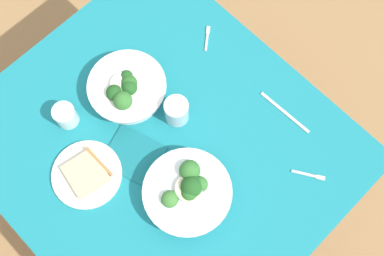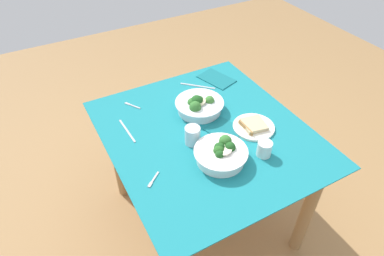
# 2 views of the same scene
# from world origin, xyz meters

# --- Properties ---
(ground_plane) EXTENTS (6.00, 6.00, 0.00)m
(ground_plane) POSITION_xyz_m (0.00, 0.00, 0.00)
(ground_plane) COLOR #9E7547
(dining_table) EXTENTS (1.11, 0.99, 0.74)m
(dining_table) POSITION_xyz_m (0.00, 0.00, 0.61)
(dining_table) COLOR #197A84
(dining_table) RESTS_ON ground_plane
(broccoli_bowl_far) EXTENTS (0.27, 0.27, 0.10)m
(broccoli_bowl_far) POSITION_xyz_m (-0.17, 0.05, 0.78)
(broccoli_bowl_far) COLOR white
(broccoli_bowl_far) RESTS_ON dining_table
(broccoli_bowl_near) EXTENTS (0.25, 0.25, 0.10)m
(broccoli_bowl_near) POSITION_xyz_m (0.20, -0.04, 0.78)
(broccoli_bowl_near) COLOR white
(broccoli_bowl_near) RESTS_ON dining_table
(bread_side_plate) EXTENTS (0.22, 0.22, 0.03)m
(bread_side_plate) POSITION_xyz_m (0.09, 0.23, 0.75)
(bread_side_plate) COLOR silver
(bread_side_plate) RESTS_ON dining_table
(water_glass_center) EXTENTS (0.08, 0.08, 0.09)m
(water_glass_center) POSITION_xyz_m (0.03, -0.10, 0.79)
(water_glass_center) COLOR silver
(water_glass_center) RESTS_ON dining_table
(water_glass_side) EXTENTS (0.07, 0.07, 0.08)m
(water_glass_side) POSITION_xyz_m (0.27, 0.16, 0.78)
(water_glass_side) COLOR silver
(water_glass_side) RESTS_ON dining_table
(fork_by_far_bowl) EXTENTS (0.09, 0.06, 0.00)m
(fork_by_far_bowl) POSITION_xyz_m (-0.40, -0.26, 0.74)
(fork_by_far_bowl) COLOR #B7B7BC
(fork_by_far_bowl) RESTS_ON dining_table
(fork_by_near_bowl) EXTENTS (0.07, 0.08, 0.00)m
(fork_by_near_bowl) POSITION_xyz_m (0.17, -0.37, 0.74)
(fork_by_near_bowl) COLOR #B7B7BC
(fork_by_near_bowl) RESTS_ON dining_table
(table_knife_left) EXTENTS (0.16, 0.16, 0.00)m
(table_knife_left) POSITION_xyz_m (-0.39, 0.17, 0.74)
(table_knife_left) COLOR #B7B7BC
(table_knife_left) RESTS_ON dining_table
(table_knife_right) EXTENTS (0.20, 0.02, 0.00)m
(table_knife_right) POSITION_xyz_m (-0.20, -0.36, 0.74)
(table_knife_right) COLOR #B7B7BC
(table_knife_right) RESTS_ON dining_table
(napkin_folded_upper) EXTENTS (0.21, 0.19, 0.01)m
(napkin_folded_upper) POSITION_xyz_m (0.03, 0.09, 0.74)
(napkin_folded_upper) COLOR #156870
(napkin_folded_upper) RESTS_ON dining_table
(napkin_folded_lower) EXTENTS (0.25, 0.20, 0.01)m
(napkin_folded_lower) POSITION_xyz_m (-0.40, 0.31, 0.74)
(napkin_folded_lower) COLOR #156870
(napkin_folded_lower) RESTS_ON dining_table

